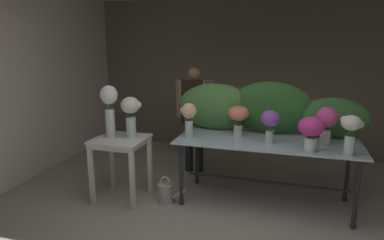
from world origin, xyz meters
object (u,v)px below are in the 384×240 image
Objects in this scene: vase_ivory_peonies at (351,130)px; vase_fuchsia_hydrangea at (327,122)px; vase_white_roses_tall at (109,106)px; vase_coral_tulips at (239,116)px; display_table_glass at (267,149)px; vase_violet_snapdragons at (270,121)px; watering_can at (166,193)px; vase_peach_freesia at (189,116)px; florist at (194,108)px; vase_magenta_anemones at (311,130)px; side_table_white at (121,147)px; vase_cream_lisianthus_tall at (131,113)px.

vase_fuchsia_hydrangea is at bearing 124.15° from vase_ivory_peonies.
vase_white_roses_tall reaches higher than vase_ivory_peonies.
vase_white_roses_tall is at bearing -163.17° from vase_coral_tulips.
display_table_glass is 3.30× the size of vase_white_roses_tall.
vase_coral_tulips is at bearing 174.63° from vase_fuchsia_hydrangea.
vase_violet_snapdragons is (0.39, -0.19, 0.00)m from vase_coral_tulips.
watering_can is (-0.81, -0.42, -0.94)m from vase_coral_tulips.
vase_coral_tulips is 0.61m from vase_peach_freesia.
vase_fuchsia_hydrangea is at bearing -23.88° from florist.
vase_magenta_anemones is at bearing 1.73° from vase_white_roses_tall.
vase_white_roses_tall reaches higher than watering_can.
vase_fuchsia_hydrangea is (0.17, 0.29, 0.03)m from vase_magenta_anemones.
watering_can is at bearing -163.68° from display_table_glass.
vase_ivory_peonies is at bearing -18.33° from vase_coral_tulips.
side_table_white is 1.80× the size of vase_fuchsia_hydrangea.
watering_can is (-0.04, -1.11, -0.86)m from florist.
vase_white_roses_tall is (-2.72, -0.06, 0.11)m from vase_ivory_peonies.
vase_magenta_anemones is at bearing 1.82° from side_table_white.
vase_violet_snapdragons is at bearing 165.76° from vase_ivory_peonies.
watering_can is at bearing -137.28° from vase_peach_freesia.
vase_peach_freesia is at bearing -176.09° from vase_fuchsia_hydrangea.
watering_can is at bearing -152.80° from vase_coral_tulips.
display_table_glass is 0.39m from vase_violet_snapdragons.
vase_cream_lisianthus_tall is at bearing -172.97° from vase_violet_snapdragons.
vase_fuchsia_hydrangea is at bearing 60.02° from vase_magenta_anemones.
vase_coral_tulips reaches higher than side_table_white.
florist reaches higher than vase_peach_freesia.
watering_can is at bearing -169.90° from vase_fuchsia_hydrangea.
florist is 3.16× the size of vase_cream_lisianthus_tall.
vase_fuchsia_hydrangea is (2.39, 0.36, 0.41)m from side_table_white.
display_table_glass is 0.52m from vase_coral_tulips.
florist reaches higher than side_table_white.
florist is at bearing 65.91° from vase_cream_lisianthus_tall.
vase_magenta_anemones is 1.08× the size of watering_can.
florist is 1.94m from vase_fuchsia_hydrangea.
vase_fuchsia_hydrangea is 2.54m from vase_white_roses_tall.
vase_violet_snapdragons is at bearing 156.25° from vase_magenta_anemones.
vase_ivory_peonies is (0.85, -0.33, 0.39)m from display_table_glass.
vase_cream_lisianthus_tall is at bearing -162.47° from vase_coral_tulips.
vase_white_roses_tall reaches higher than vase_magenta_anemones.
vase_white_roses_tall is at bearing -122.81° from florist.
vase_ivory_peonies is 2.72m from vase_white_roses_tall.
side_table_white is 1.57× the size of vase_cream_lisianthus_tall.
vase_magenta_anemones is at bearing -33.89° from florist.
florist is 3.81× the size of vase_ivory_peonies.
vase_coral_tulips is at bearing 155.08° from vase_magenta_anemones.
vase_cream_lisianthus_tall is (-2.09, -0.01, 0.06)m from vase_magenta_anemones.
vase_ivory_peonies is 0.95× the size of vase_fuchsia_hydrangea.
display_table_glass is at bearing 11.58° from vase_white_roses_tall.
vase_magenta_anemones is at bearing 177.90° from vase_ivory_peonies.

